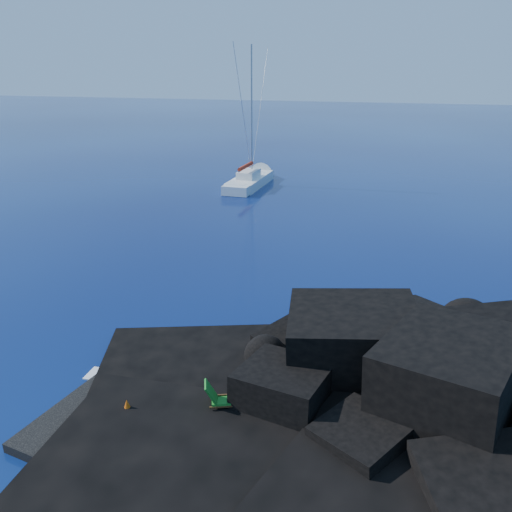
{
  "coord_description": "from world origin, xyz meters",
  "views": [
    {
      "loc": [
        11.97,
        -11.68,
        11.68
      ],
      "look_at": [
        3.52,
        13.0,
        2.0
      ],
      "focal_mm": 35.0,
      "sensor_mm": 36.0,
      "label": 1
    }
  ],
  "objects_px": {
    "deck_chair": "(234,394)",
    "marker_cone": "(127,407)",
    "sailboat": "(250,186)",
    "sunbather": "(127,388)"
  },
  "relations": [
    {
      "from": "deck_chair",
      "to": "marker_cone",
      "type": "height_order",
      "value": "deck_chair"
    },
    {
      "from": "sailboat",
      "to": "deck_chair",
      "type": "distance_m",
      "value": 38.73
    },
    {
      "from": "deck_chair",
      "to": "marker_cone",
      "type": "distance_m",
      "value": 3.77
    },
    {
      "from": "deck_chair",
      "to": "marker_cone",
      "type": "xyz_separation_m",
      "value": [
        -3.47,
        -1.45,
        -0.33
      ]
    },
    {
      "from": "sailboat",
      "to": "marker_cone",
      "type": "xyz_separation_m",
      "value": [
        8.94,
        -38.13,
        0.65
      ]
    },
    {
      "from": "deck_chair",
      "to": "marker_cone",
      "type": "bearing_deg",
      "value": 177.96
    },
    {
      "from": "sailboat",
      "to": "marker_cone",
      "type": "relative_size",
      "value": 24.0
    },
    {
      "from": "sunbather",
      "to": "deck_chair",
      "type": "bearing_deg",
      "value": -9.61
    },
    {
      "from": "sailboat",
      "to": "deck_chair",
      "type": "xyz_separation_m",
      "value": [
        12.41,
        -36.67,
        0.98
      ]
    },
    {
      "from": "deck_chair",
      "to": "marker_cone",
      "type": "relative_size",
      "value": 3.08
    }
  ]
}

